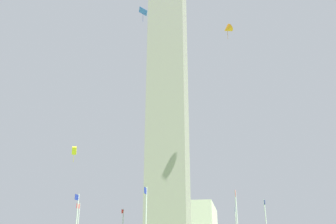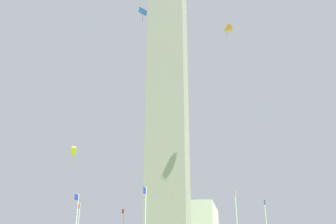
% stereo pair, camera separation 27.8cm
% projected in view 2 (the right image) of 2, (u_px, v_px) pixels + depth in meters
% --- Properties ---
extents(obelisk_monument, '(5.76, 5.76, 52.36)m').
position_uv_depth(obelisk_monument, '(168.00, 81.00, 56.14)').
color(obelisk_monument, gray).
rests_on(obelisk_monument, ground).
extents(flagpole_n, '(1.12, 0.14, 7.38)m').
position_uv_depth(flagpole_n, '(145.00, 220.00, 36.16)').
color(flagpole_n, silver).
rests_on(flagpole_n, ground).
extents(flagpole_ne, '(1.12, 0.14, 7.38)m').
position_uv_depth(flagpole_ne, '(237.00, 221.00, 38.14)').
color(flagpole_ne, silver).
rests_on(flagpole_ne, ground).
extents(flagpole_nw, '(1.12, 0.14, 7.38)m').
position_uv_depth(flagpole_nw, '(76.00, 223.00, 41.24)').
color(flagpole_nw, silver).
rests_on(flagpole_nw, ground).
extents(kite_yellow_box, '(0.91, 0.71, 1.78)m').
position_uv_depth(kite_yellow_box, '(74.00, 151.00, 39.31)').
color(kite_yellow_box, yellow).
extents(kite_blue_diamond, '(1.61, 1.52, 2.13)m').
position_uv_depth(kite_blue_diamond, '(143.00, 12.00, 51.28)').
color(kite_blue_diamond, blue).
extents(kite_orange_delta, '(1.49, 1.74, 2.36)m').
position_uv_depth(kite_orange_delta, '(227.00, 29.00, 47.93)').
color(kite_orange_delta, orange).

